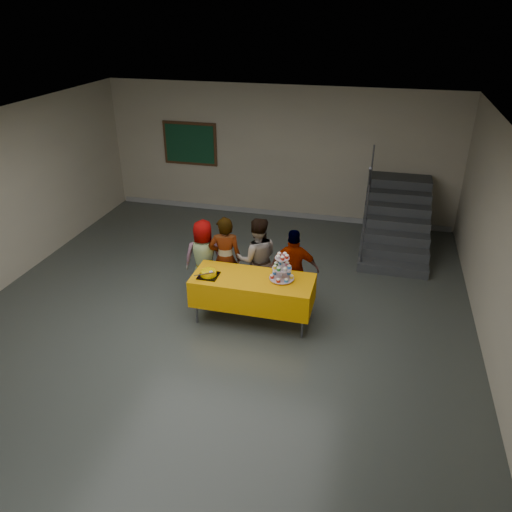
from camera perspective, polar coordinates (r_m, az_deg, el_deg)
The scene contains 10 objects.
room_shell at distance 6.75m, azimuth -6.19°, elevation 5.84°, with size 10.00×10.04×3.02m.
bake_table at distance 7.78m, azimuth -0.36°, elevation -3.89°, with size 1.88×0.78×0.77m.
cupcake_stand at distance 7.54m, azimuth 2.98°, elevation -1.50°, with size 0.38×0.38×0.44m.
bear_cake at distance 7.73m, azimuth -5.45°, elevation -1.92°, with size 0.32×0.36×0.12m.
schoolchild_a at distance 8.48m, azimuth -5.96°, elevation -0.28°, with size 0.67×0.43×1.37m, color #5D5C66.
schoolchild_b at distance 8.28m, azimuth -3.54°, elevation -0.35°, with size 0.55×0.36×1.50m, color slate.
schoolchild_c at distance 8.29m, azimuth 0.13°, elevation -0.38°, with size 0.71×0.56×1.47m, color slate.
schoolchild_d at distance 8.08m, azimuth 4.33°, elevation -1.58°, with size 0.81×0.34×1.39m, color slate.
staircase at distance 10.80m, azimuth 15.64°, elevation 3.88°, with size 1.30×2.40×2.04m.
noticeboard at distance 12.04m, azimuth -7.56°, elevation 12.61°, with size 1.30×0.05×1.00m.
Camera 1 is at (2.25, -5.87, 4.55)m, focal length 35.00 mm.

